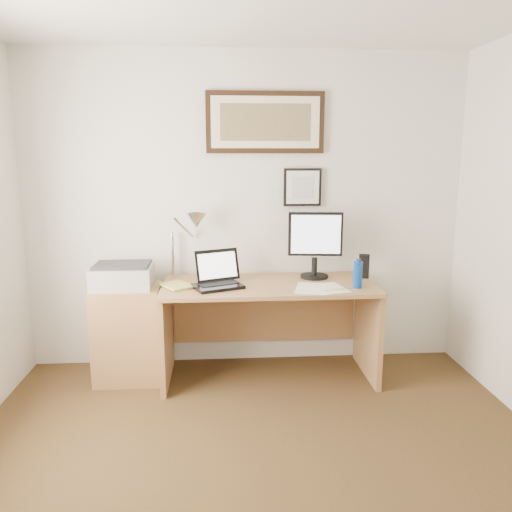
{
  "coord_description": "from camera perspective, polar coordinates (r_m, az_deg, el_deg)",
  "views": [
    {
      "loc": [
        -0.21,
        -2.0,
        1.71
      ],
      "look_at": [
        0.04,
        1.43,
        1.01
      ],
      "focal_mm": 35.0,
      "sensor_mm": 36.0,
      "label": 1
    }
  ],
  "objects": [
    {
      "name": "lcd_monitor",
      "position": [
        3.91,
        6.78,
        1.64
      ],
      "size": [
        0.42,
        0.22,
        0.52
      ],
      "color": "black",
      "rests_on": "desk"
    },
    {
      "name": "picture_large",
      "position": [
        3.99,
        1.07,
        15.02
      ],
      "size": [
        0.92,
        0.04,
        0.47
      ],
      "color": "black",
      "rests_on": "wall_back"
    },
    {
      "name": "desk_lamp",
      "position": [
        3.85,
        -7.08,
        3.69
      ],
      "size": [
        0.29,
        0.27,
        0.53
      ],
      "color": "silver",
      "rests_on": "desk"
    },
    {
      "name": "picture_small",
      "position": [
        4.03,
        5.34,
        7.83
      ],
      "size": [
        0.3,
        0.03,
        0.3
      ],
      "color": "black",
      "rests_on": "wall_back"
    },
    {
      "name": "paper_sheet_a",
      "position": [
        3.65,
        6.37,
        -3.7
      ],
      "size": [
        0.3,
        0.37,
        0.0
      ],
      "primitive_type": "cube",
      "rotation": [
        0.0,
        0.0,
        -0.25
      ],
      "color": "white",
      "rests_on": "desk"
    },
    {
      "name": "printer",
      "position": [
        3.86,
        -14.99,
        -2.17
      ],
      "size": [
        0.44,
        0.34,
        0.18
      ],
      "color": "#A9A9AB",
      "rests_on": "side_cabinet"
    },
    {
      "name": "sticky_pad",
      "position": [
        3.63,
        9.37,
        -3.81
      ],
      "size": [
        0.09,
        0.09,
        0.01
      ],
      "primitive_type": "cube",
      "rotation": [
        0.0,
        0.0,
        -0.35
      ],
      "color": "#D7C166",
      "rests_on": "desk"
    },
    {
      "name": "side_cabinet",
      "position": [
        3.98,
        -14.34,
        -8.56
      ],
      "size": [
        0.5,
        0.4,
        0.73
      ],
      "primitive_type": "cube",
      "color": "#97693F",
      "rests_on": "floor"
    },
    {
      "name": "book",
      "position": [
        3.68,
        -10.27,
        -3.58
      ],
      "size": [
        0.29,
        0.31,
        0.02
      ],
      "primitive_type": "imported",
      "rotation": [
        0.0,
        0.0,
        0.6
      ],
      "color": "#CAC55F",
      "rests_on": "desk"
    },
    {
      "name": "paper_sheet_b",
      "position": [
        3.67,
        8.46,
        -3.67
      ],
      "size": [
        0.27,
        0.34,
        0.0
      ],
      "primitive_type": "cube",
      "rotation": [
        0.0,
        0.0,
        0.23
      ],
      "color": "white",
      "rests_on": "desk"
    },
    {
      "name": "desk",
      "position": [
        3.91,
        1.33,
        -6.2
      ],
      "size": [
        1.6,
        0.7,
        0.75
      ],
      "color": "#97693F",
      "rests_on": "floor"
    },
    {
      "name": "bottle_cap",
      "position": [
        3.68,
        11.61,
        -0.5
      ],
      "size": [
        0.03,
        0.03,
        0.02
      ],
      "primitive_type": "cylinder",
      "color": "#0B3B97",
      "rests_on": "water_bottle"
    },
    {
      "name": "wall_back",
      "position": [
        4.03,
        -1.14,
        5.02
      ],
      "size": [
        3.5,
        0.02,
        2.5
      ],
      "primitive_type": "cube",
      "color": "silver",
      "rests_on": "ground"
    },
    {
      "name": "laptop",
      "position": [
        3.69,
        -4.41,
        -2.58
      ],
      "size": [
        0.41,
        0.41,
        0.26
      ],
      "color": "black",
      "rests_on": "desk"
    },
    {
      "name": "marker_pen",
      "position": [
        3.62,
        8.66,
        -3.81
      ],
      "size": [
        0.14,
        0.06,
        0.02
      ],
      "primitive_type": "cylinder",
      "rotation": [
        0.0,
        1.57,
        0.35
      ],
      "color": "white",
      "rests_on": "desk"
    },
    {
      "name": "speaker",
      "position": [
        4.02,
        12.23,
        -1.15
      ],
      "size": [
        0.1,
        0.09,
        0.18
      ],
      "primitive_type": "cube",
      "rotation": [
        0.0,
        0.0,
        -0.28
      ],
      "color": "black",
      "rests_on": "desk"
    },
    {
      "name": "water_bottle",
      "position": [
        3.71,
        11.55,
        -2.12
      ],
      "size": [
        0.07,
        0.07,
        0.19
      ],
      "primitive_type": "cylinder",
      "color": "#0B3B97",
      "rests_on": "desk"
    }
  ]
}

